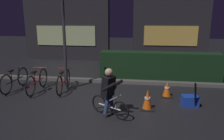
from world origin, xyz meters
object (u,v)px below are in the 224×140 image
(parked_bike_center_left, at_px, (63,81))
(cyclist, at_px, (109,92))
(parked_bike_leftmost, at_px, (15,80))
(parked_bike_left_mid, at_px, (37,81))
(traffic_cone_far, at_px, (167,89))
(blue_crate, at_px, (190,101))
(traffic_cone_near, at_px, (147,100))
(closed_umbrella, at_px, (195,96))
(street_post, at_px, (65,47))

(parked_bike_center_left, bearing_deg, cyclist, -136.86)
(parked_bike_leftmost, height_order, parked_bike_left_mid, same)
(traffic_cone_far, bearing_deg, parked_bike_center_left, 178.10)
(parked_bike_left_mid, xyz_separation_m, parked_bike_center_left, (0.87, 0.17, -0.01))
(blue_crate, distance_m, cyclist, 2.41)
(parked_bike_left_mid, bearing_deg, blue_crate, -99.19)
(parked_bike_left_mid, height_order, traffic_cone_near, parked_bike_left_mid)
(parked_bike_left_mid, height_order, closed_umbrella, closed_umbrella)
(parked_bike_center_left, xyz_separation_m, cyclist, (1.83, -1.68, 0.29))
(street_post, xyz_separation_m, parked_bike_leftmost, (-1.77, -0.25, -1.14))
(parked_bike_center_left, distance_m, traffic_cone_near, 3.04)
(traffic_cone_far, bearing_deg, blue_crate, -48.89)
(cyclist, bearing_deg, parked_bike_center_left, 167.50)
(traffic_cone_near, bearing_deg, parked_bike_left_mid, 164.73)
(parked_bike_center_left, height_order, traffic_cone_near, parked_bike_center_left)
(blue_crate, bearing_deg, parked_bike_center_left, 169.15)
(parked_bike_center_left, bearing_deg, closed_umbrella, -108.40)
(traffic_cone_near, bearing_deg, parked_bike_center_left, 157.38)
(cyclist, bearing_deg, closed_umbrella, 46.30)
(parked_bike_left_mid, relative_size, traffic_cone_near, 2.95)
(cyclist, bearing_deg, parked_bike_left_mid, -179.29)
(parked_bike_center_left, bearing_deg, parked_bike_leftmost, 89.56)
(traffic_cone_far, height_order, blue_crate, traffic_cone_far)
(traffic_cone_near, bearing_deg, blue_crate, 18.37)
(street_post, bearing_deg, closed_umbrella, -15.96)
(blue_crate, height_order, closed_umbrella, closed_umbrella)
(parked_bike_center_left, bearing_deg, traffic_cone_far, -96.29)
(parked_bike_left_mid, bearing_deg, traffic_cone_near, -107.42)
(parked_bike_leftmost, bearing_deg, parked_bike_left_mid, -92.20)
(street_post, distance_m, parked_bike_leftmost, 2.12)
(traffic_cone_far, bearing_deg, parked_bike_left_mid, -179.30)
(parked_bike_left_mid, xyz_separation_m, closed_umbrella, (4.95, -0.85, 0.05))
(parked_bike_leftmost, distance_m, parked_bike_left_mid, 0.84)
(parked_bike_center_left, xyz_separation_m, traffic_cone_near, (2.80, -1.17, -0.06))
(street_post, relative_size, traffic_cone_near, 5.26)
(cyclist, xyz_separation_m, closed_umbrella, (2.25, 0.66, -0.23))
(closed_umbrella, bearing_deg, traffic_cone_near, -58.92)
(parked_bike_center_left, bearing_deg, parked_bike_left_mid, 96.46)
(cyclist, distance_m, closed_umbrella, 2.35)
(parked_bike_left_mid, height_order, parked_bike_center_left, parked_bike_left_mid)
(street_post, xyz_separation_m, traffic_cone_far, (3.38, -0.25, -1.24))
(parked_bike_center_left, relative_size, closed_umbrella, 1.88)
(traffic_cone_far, bearing_deg, cyclist, -135.73)
(blue_crate, height_order, cyclist, cyclist)
(parked_bike_leftmost, xyz_separation_m, parked_bike_left_mid, (0.84, -0.05, 0.00))
(parked_bike_center_left, relative_size, traffic_cone_near, 2.82)
(street_post, height_order, parked_bike_left_mid, street_post)
(blue_crate, bearing_deg, traffic_cone_far, 131.11)
(parked_bike_leftmost, bearing_deg, closed_umbrella, -97.76)
(parked_bike_leftmost, bearing_deg, traffic_cone_far, -88.88)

